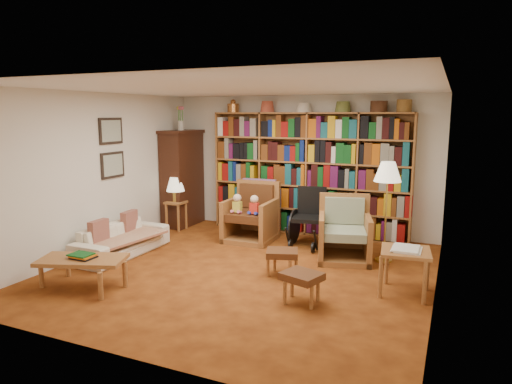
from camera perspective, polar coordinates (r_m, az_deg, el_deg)
The scene contains 23 objects.
floor at distance 6.48m, azimuth -1.66°, elevation -9.83°, with size 5.00×5.00×0.00m, color #914916.
ceiling at distance 6.11m, azimuth -1.78°, elevation 12.84°, with size 5.00×5.00×0.00m, color white.
wall_back at distance 8.48m, azimuth 5.57°, elevation 3.46°, with size 5.00×5.00×0.00m, color white.
wall_front at distance 4.10m, azimuth -16.94°, elevation -3.63°, with size 5.00×5.00×0.00m, color white.
wall_left at distance 7.58m, azimuth -19.06°, elevation 2.24°, with size 5.00×5.00×0.00m, color white.
wall_right at distance 5.59m, azimuth 22.12°, elevation -0.44°, with size 5.00×5.00×0.00m, color white.
bookshelf at distance 8.27m, azimuth 6.51°, elevation 2.73°, with size 3.60×0.30×2.42m.
curio_cabinet at distance 9.04m, azimuth -9.20°, elevation 1.88°, with size 0.50×0.95×2.40m.
framed_pictures at distance 7.75m, azimuth -17.59°, elevation 5.26°, with size 0.03×0.52×0.97m.
sofa at distance 7.43m, azimuth -16.40°, elevation -5.72°, with size 0.64×1.64×0.48m, color silver.
sofa_throw at distance 7.38m, azimuth -16.13°, elevation -5.32°, with size 0.68×1.26×0.04m, color beige.
cushion_left at distance 7.72m, azimuth -15.55°, elevation -3.49°, with size 0.11×0.35×0.35m, color maroon.
cushion_right at distance 7.21m, azimuth -19.07°, elevation -4.60°, with size 0.11×0.35×0.35m, color maroon.
side_table_lamp at distance 8.75m, azimuth -9.95°, elevation -2.21°, with size 0.34×0.34×0.54m.
table_lamp at distance 8.66m, azimuth -10.04°, elevation 0.87°, with size 0.34×0.34×0.46m.
armchair_leather at distance 7.96m, azimuth -0.37°, elevation -2.99°, with size 0.83×0.88×1.03m.
armchair_sage at distance 7.05m, azimuth 11.18°, elevation -5.27°, with size 0.97×0.98×0.96m.
wheelchair at distance 7.62m, azimuth 6.67°, elevation -3.41°, with size 0.56×0.78×0.98m.
floor_lamp at distance 6.87m, azimuth 16.13°, elevation 1.95°, with size 0.39×0.39×1.49m.
side_table_papers at distance 5.84m, azimuth 18.19°, elevation -7.65°, with size 0.63×0.63×0.58m.
footstool_a at distance 6.23m, azimuth 3.29°, elevation -7.84°, with size 0.51×0.47×0.36m.
footstool_b at distance 5.38m, azimuth 5.74°, elevation -10.68°, with size 0.52×0.48×0.36m.
coffee_table at distance 6.18m, azimuth -20.89°, elevation -8.12°, with size 1.17×0.86×0.44m.
Camera 1 is at (2.63, -5.51, 2.17)m, focal length 32.00 mm.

